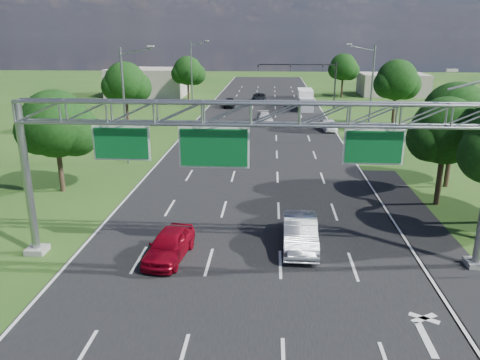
# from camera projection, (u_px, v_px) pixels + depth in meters

# --- Properties ---
(ground) EXTENTS (220.00, 220.00, 0.00)m
(ground) POSITION_uv_depth(u_px,v_px,m) (257.00, 165.00, 41.14)
(ground) COLOR #1E4615
(ground) RESTS_ON ground
(road) EXTENTS (18.00, 180.00, 0.02)m
(road) POSITION_uv_depth(u_px,v_px,m) (257.00, 165.00, 41.14)
(road) COLOR black
(road) RESTS_ON ground
(road_flare) EXTENTS (3.00, 30.00, 0.02)m
(road_flare) POSITION_uv_depth(u_px,v_px,m) (435.00, 248.00, 25.24)
(road_flare) COLOR black
(road_flare) RESTS_ON ground
(sign_gantry) EXTENTS (23.50, 1.00, 9.56)m
(sign_gantry) POSITION_uv_depth(u_px,v_px,m) (252.00, 126.00, 21.92)
(sign_gantry) COLOR gray
(sign_gantry) RESTS_ON ground
(traffic_signal) EXTENTS (12.21, 0.24, 7.00)m
(traffic_signal) POSITION_uv_depth(u_px,v_px,m) (313.00, 74.00, 72.46)
(traffic_signal) COLOR black
(traffic_signal) RESTS_ON ground
(streetlight_l_near) EXTENTS (2.97, 0.22, 10.16)m
(streetlight_l_near) POSITION_uv_depth(u_px,v_px,m) (126.00, 101.00, 40.21)
(streetlight_l_near) COLOR gray
(streetlight_l_near) RESTS_ON ground
(streetlight_l_far) EXTENTS (2.97, 0.22, 10.16)m
(streetlight_l_far) POSITION_uv_depth(u_px,v_px,m) (193.00, 71.00, 73.55)
(streetlight_l_far) COLOR gray
(streetlight_l_far) RESTS_ON ground
(streetlight_r_mid) EXTENTS (2.97, 0.22, 10.16)m
(streetlight_r_mid) POSITION_uv_depth(u_px,v_px,m) (370.00, 90.00, 48.28)
(streetlight_r_mid) COLOR gray
(streetlight_r_mid) RESTS_ON ground
(tree_verge_la) EXTENTS (5.76, 4.80, 7.40)m
(tree_verge_la) POSITION_uv_depth(u_px,v_px,m) (57.00, 127.00, 33.04)
(tree_verge_la) COLOR #2D2116
(tree_verge_la) RESTS_ON ground
(tree_verge_lb) EXTENTS (5.76, 4.80, 8.06)m
(tree_verge_lb) POSITION_uv_depth(u_px,v_px,m) (126.00, 84.00, 54.88)
(tree_verge_lb) COLOR #2D2116
(tree_verge_lb) RESTS_ON ground
(tree_verge_lc) EXTENTS (5.76, 4.80, 7.62)m
(tree_verge_lc) POSITION_uv_depth(u_px,v_px,m) (188.00, 72.00, 78.63)
(tree_verge_lc) COLOR #2D2116
(tree_verge_lc) RESTS_ON ground
(tree_verge_rd) EXTENTS (5.76, 4.80, 8.28)m
(tree_verge_rd) POSITION_uv_depth(u_px,v_px,m) (397.00, 82.00, 55.61)
(tree_verge_rd) COLOR #2D2116
(tree_verge_rd) RESTS_ON ground
(tree_verge_re) EXTENTS (5.76, 4.80, 7.84)m
(tree_verge_re) POSITION_uv_depth(u_px,v_px,m) (344.00, 68.00, 84.45)
(tree_verge_re) COLOR #2D2116
(tree_verge_re) RESTS_ON ground
(building_left) EXTENTS (14.00, 10.00, 5.00)m
(building_left) POSITION_uv_depth(u_px,v_px,m) (148.00, 82.00, 87.53)
(building_left) COLOR #B0A293
(building_left) RESTS_ON ground
(building_right) EXTENTS (12.00, 9.00, 4.00)m
(building_right) POSITION_uv_depth(u_px,v_px,m) (392.00, 84.00, 88.54)
(building_right) COLOR #B0A293
(building_right) RESTS_ON ground
(red_coupe) EXTENTS (2.32, 4.57, 1.49)m
(red_coupe) POSITION_uv_depth(u_px,v_px,m) (169.00, 245.00, 23.87)
(red_coupe) COLOR maroon
(red_coupe) RESTS_ON ground
(silver_sedan) EXTENTS (1.86, 5.13, 1.68)m
(silver_sedan) POSITION_uv_depth(u_px,v_px,m) (300.00, 232.00, 25.11)
(silver_sedan) COLOR #ABB0B7
(silver_sedan) RESTS_ON ground
(car_queue_a) EXTENTS (2.38, 4.74, 1.32)m
(car_queue_a) POSITION_uv_depth(u_px,v_px,m) (265.00, 118.00, 60.96)
(car_queue_a) COLOR silver
(car_queue_a) RESTS_ON ground
(car_queue_b) EXTENTS (2.35, 4.89, 1.34)m
(car_queue_b) POSITION_uv_depth(u_px,v_px,m) (259.00, 97.00, 80.66)
(car_queue_b) COLOR black
(car_queue_b) RESTS_ON ground
(car_queue_c) EXTENTS (1.91, 4.43, 1.49)m
(car_queue_c) POSITION_uv_depth(u_px,v_px,m) (230.00, 103.00, 73.78)
(car_queue_c) COLOR black
(car_queue_c) RESTS_ON ground
(car_queue_d) EXTENTS (1.85, 4.01, 1.28)m
(car_queue_d) POSITION_uv_depth(u_px,v_px,m) (328.00, 125.00, 55.78)
(car_queue_d) COLOR silver
(car_queue_d) RESTS_ON ground
(box_truck) EXTENTS (2.35, 7.68, 2.90)m
(box_truck) POSITION_uv_depth(u_px,v_px,m) (305.00, 100.00, 72.15)
(box_truck) COLOR white
(box_truck) RESTS_ON ground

